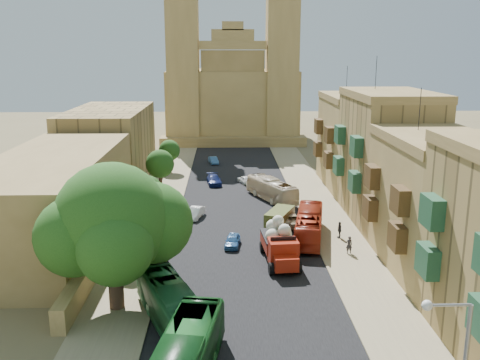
{
  "coord_description": "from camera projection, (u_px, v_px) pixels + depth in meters",
  "views": [
    {
      "loc": [
        -1.71,
        -31.42,
        17.97
      ],
      "look_at": [
        0.0,
        26.0,
        4.0
      ],
      "focal_mm": 40.0,
      "sensor_mm": 36.0,
      "label": 1
    }
  ],
  "objects": [
    {
      "name": "west_wall",
      "position": [
        118.0,
        225.0,
        53.66
      ],
      "size": [
        1.0,
        40.0,
        1.8
      ],
      "primitive_type": "cube",
      "color": "olive",
      "rests_on": "ground"
    },
    {
      "name": "street_tree_d",
      "position": [
        169.0,
        151.0,
        80.36
      ],
      "size": [
        3.2,
        3.2,
        4.92
      ],
      "color": "#3C291E",
      "rests_on": "ground"
    },
    {
      "name": "bus_cream_east",
      "position": [
        272.0,
        190.0,
        65.6
      ],
      "size": [
        5.9,
        9.46,
        2.62
      ],
      "primitive_type": "imported",
      "rotation": [
        0.0,
        0.0,
        3.57
      ],
      "color": "beige",
      "rests_on": "ground"
    },
    {
      "name": "west_building_mid",
      "position": [
        110.0,
        144.0,
        75.84
      ],
      "size": [
        10.0,
        22.0,
        10.0
      ],
      "primitive_type": "cube",
      "color": "olive",
      "rests_on": "ground"
    },
    {
      "name": "street_tree_c",
      "position": [
        160.0,
        164.0,
        68.59
      ],
      "size": [
        3.66,
        3.66,
        5.63
      ],
      "color": "#3C291E",
      "rests_on": "ground"
    },
    {
      "name": "pedestrian_c",
      "position": [
        339.0,
        230.0,
        52.41
      ],
      "size": [
        0.43,
        0.98,
        1.65
      ],
      "primitive_type": "imported",
      "rotation": [
        0.0,
        0.0,
        4.68
      ],
      "color": "#303032",
      "rests_on": "ground"
    },
    {
      "name": "bus_red_east",
      "position": [
        309.0,
        225.0,
        51.99
      ],
      "size": [
        4.26,
        10.34,
        2.81
      ],
      "primitive_type": "imported",
      "rotation": [
        0.0,
        0.0,
        2.95
      ],
      "color": "#A12A16",
      "rests_on": "ground"
    },
    {
      "name": "townhouse_d",
      "position": [
        356.0,
        141.0,
        71.69
      ],
      "size": [
        9.0,
        14.0,
        15.9
      ],
      "color": "olive",
      "rests_on": "ground"
    },
    {
      "name": "car_blue_b",
      "position": [
        213.0,
        160.0,
        86.86
      ],
      "size": [
        1.88,
        3.56,
        1.12
      ],
      "primitive_type": "imported",
      "rotation": [
        0.0,
        0.0,
        0.22
      ],
      "color": "#3B679A",
      "rests_on": "ground"
    },
    {
      "name": "street_tree_a",
      "position": [
        128.0,
        229.0,
        45.42
      ],
      "size": [
        3.08,
        3.08,
        4.74
      ],
      "color": "#3C291E",
      "rests_on": "ground"
    },
    {
      "name": "olive_pickup",
      "position": [
        280.0,
        219.0,
        55.55
      ],
      "size": [
        3.61,
        4.92,
        1.86
      ],
      "color": "#49531F",
      "rests_on": "ground"
    },
    {
      "name": "west_building_low",
      "position": [
        54.0,
        199.0,
        50.78
      ],
      "size": [
        10.0,
        28.0,
        8.4
      ],
      "primitive_type": "cube",
      "color": "olive",
      "rests_on": "ground"
    },
    {
      "name": "kerb_east",
      "position": [
        297.0,
        204.0,
        64.13
      ],
      "size": [
        0.25,
        140.0,
        0.12
      ],
      "primitive_type": "cube",
      "color": "#877958",
      "rests_on": "ground"
    },
    {
      "name": "car_white_a",
      "position": [
        195.0,
        213.0,
        58.7
      ],
      "size": [
        2.1,
        3.79,
        1.18
      ],
      "primitive_type": "imported",
      "rotation": [
        0.0,
        0.0,
        -0.25
      ],
      "color": "white",
      "rests_on": "ground"
    },
    {
      "name": "kerb_west",
      "position": [
        180.0,
        205.0,
        63.73
      ],
      "size": [
        0.25,
        140.0,
        0.12
      ],
      "primitive_type": "cube",
      "color": "#877958",
      "rests_on": "ground"
    },
    {
      "name": "sidewalk_west",
      "position": [
        159.0,
        205.0,
        63.67
      ],
      "size": [
        5.0,
        140.0,
        0.01
      ],
      "primitive_type": "cube",
      "color": "#877958",
      "rests_on": "ground"
    },
    {
      "name": "townhouse_b",
      "position": [
        436.0,
        202.0,
        44.61
      ],
      "size": [
        9.0,
        14.0,
        14.9
      ],
      "color": "olive",
      "rests_on": "ground"
    },
    {
      "name": "car_white_b",
      "position": [
        245.0,
        179.0,
        74.0
      ],
      "size": [
        2.38,
        3.49,
        1.1
      ],
      "primitive_type": "imported",
      "rotation": [
        0.0,
        0.0,
        3.51
      ],
      "color": "white",
      "rests_on": "ground"
    },
    {
      "name": "bus_green_north",
      "position": [
        172.0,
        306.0,
        35.39
      ],
      "size": [
        6.1,
        10.65,
        2.92
      ],
      "primitive_type": "imported",
      "rotation": [
        0.0,
        0.0,
        0.37
      ],
      "color": "#225F30",
      "rests_on": "ground"
    },
    {
      "name": "car_blue_a",
      "position": [
        233.0,
        241.0,
        50.17
      ],
      "size": [
        1.72,
        3.41,
        1.11
      ],
      "primitive_type": "imported",
      "rotation": [
        0.0,
        0.0,
        -0.13
      ],
      "color": "#2F619C",
      "rests_on": "ground"
    },
    {
      "name": "car_dkblue",
      "position": [
        214.0,
        180.0,
        73.36
      ],
      "size": [
        2.34,
        4.59,
        1.27
      ],
      "primitive_type": "imported",
      "rotation": [
        0.0,
        0.0,
        0.13
      ],
      "color": "navy",
      "rests_on": "ground"
    },
    {
      "name": "church",
      "position": [
        232.0,
        93.0,
        108.91
      ],
      "size": [
        28.0,
        22.5,
        36.3
      ],
      "color": "olive",
      "rests_on": "ground"
    },
    {
      "name": "road_surface",
      "position": [
        239.0,
        204.0,
        63.94
      ],
      "size": [
        14.0,
        140.0,
        0.01
      ],
      "primitive_type": "cube",
      "color": "black",
      "rests_on": "ground"
    },
    {
      "name": "townhouse_c",
      "position": [
        387.0,
        155.0,
        57.92
      ],
      "size": [
        9.0,
        14.0,
        17.4
      ],
      "color": "olive",
      "rests_on": "ground"
    },
    {
      "name": "sidewalk_east",
      "position": [
        318.0,
        204.0,
        64.22
      ],
      "size": [
        5.0,
        140.0,
        0.01
      ],
      "primitive_type": "cube",
      "color": "#877958",
      "rests_on": "ground"
    },
    {
      "name": "street_tree_b",
      "position": [
        147.0,
        191.0,
        57.03
      ],
      "size": [
        3.28,
        3.28,
        5.04
      ],
      "color": "#3C291E",
      "rests_on": "ground"
    },
    {
      "name": "car_cream",
      "position": [
        288.0,
        219.0,
        56.24
      ],
      "size": [
        3.11,
        5.28,
        1.38
      ],
      "primitive_type": "imported",
      "rotation": [
        0.0,
        0.0,
        3.32
      ],
      "color": "beige",
      "rests_on": "ground"
    },
    {
      "name": "pedestrian_a",
      "position": [
        349.0,
        245.0,
        48.37
      ],
      "size": [
        0.64,
        0.46,
        1.64
      ],
      "primitive_type": "imported",
      "rotation": [
        0.0,
        0.0,
        3.25
      ],
      "color": "#28262A",
      "rests_on": "ground"
    },
    {
      "name": "ground",
      "position": [
        252.0,
        334.0,
        34.81
      ],
      "size": [
        260.0,
        260.0,
        0.0
      ],
      "primitive_type": "plane",
      "color": "brown"
    },
    {
      "name": "red_truck",
      "position": [
        280.0,
        243.0,
        46.14
      ],
      "size": [
        3.14,
        6.94,
        3.95
      ],
      "color": "#991D0B",
      "rests_on": "ground"
    },
    {
      "name": "ficus_tree",
      "position": [
        114.0,
        224.0,
        36.95
      ],
      "size": [
        10.6,
        9.75,
        10.6
      ],
      "color": "#3C291E",
      "rests_on": "ground"
    }
  ]
}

